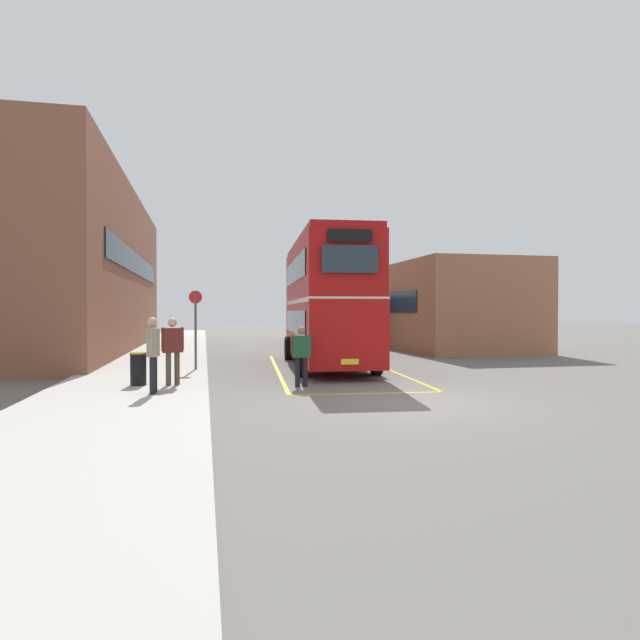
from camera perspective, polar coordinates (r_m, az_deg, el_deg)
ground_plane at (r=26.39m, az=-2.14°, el=-3.61°), size 135.60×135.60×0.00m
sidewalk_left at (r=28.44m, az=-16.04°, el=-3.18°), size 4.00×57.60×0.14m
brick_building_left at (r=30.65m, az=-25.19°, el=4.73°), size 6.77×24.59×8.34m
depot_building_right at (r=33.68m, az=10.88°, el=1.35°), size 6.28×17.37×4.69m
double_decker_bus at (r=20.30m, az=0.66°, el=2.12°), size 3.30×9.88×4.75m
single_deck_bus at (r=35.29m, az=1.22°, el=0.20°), size 3.23×10.09×3.02m
pedestrian_boarding at (r=14.83m, az=-2.00°, el=-3.43°), size 0.56×0.24×1.67m
pedestrian_waiting_near at (r=14.66m, az=-15.40°, el=-2.68°), size 0.57×0.36×1.77m
pedestrian_waiting_far at (r=13.28m, az=-17.32°, el=-2.94°), size 0.27×0.60×1.81m
litter_bin at (r=14.96m, az=-18.76°, el=-4.93°), size 0.43×0.43×0.86m
bus_stop_sign at (r=18.49m, az=-13.10°, el=-0.19°), size 0.44×0.12×2.65m
bay_marking_yellow at (r=18.61m, az=1.71°, el=-5.51°), size 5.05×12.05×0.01m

